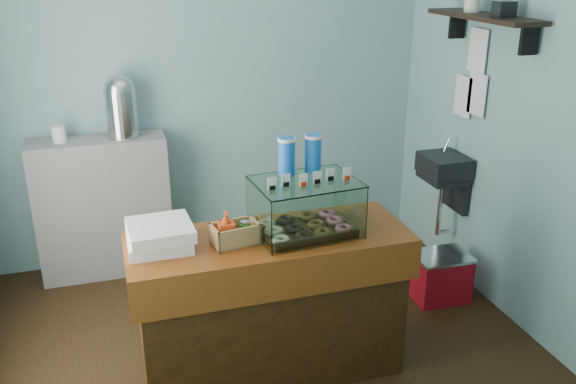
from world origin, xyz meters
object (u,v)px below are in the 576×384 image
object	(u,v)px
coffee_urn	(121,105)
red_cooler	(440,276)
counter	(271,304)
display_case	(304,201)

from	to	relation	value
coffee_urn	red_cooler	world-z (taller)	coffee_urn
counter	red_cooler	xyz separation A→B (m)	(1.41, 0.43, -0.28)
coffee_urn	red_cooler	distance (m)	2.66
counter	red_cooler	world-z (taller)	counter
counter	display_case	distance (m)	0.65
coffee_urn	red_cooler	xyz separation A→B (m)	(2.10, -1.14, -1.17)
counter	coffee_urn	distance (m)	1.94
red_cooler	coffee_urn	bearing A→B (deg)	153.01
coffee_urn	display_case	bearing A→B (deg)	-59.52
coffee_urn	counter	bearing A→B (deg)	-66.18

